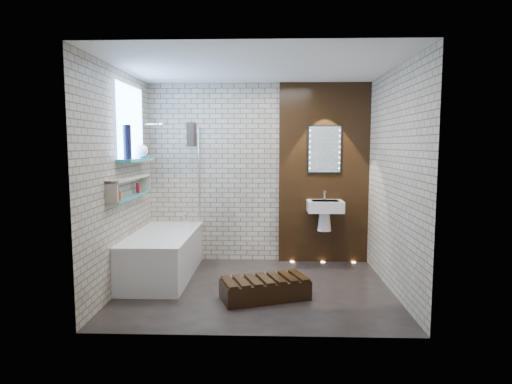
{
  "coord_description": "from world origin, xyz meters",
  "views": [
    {
      "loc": [
        0.17,
        -5.05,
        1.72
      ],
      "look_at": [
        0.0,
        0.15,
        1.15
      ],
      "focal_mm": 30.47,
      "sensor_mm": 36.0,
      "label": 1
    }
  ],
  "objects_px": {
    "walnut_step": "(265,289)",
    "bath_screen": "(195,177)",
    "washbasin": "(325,210)",
    "led_mirror": "(325,149)",
    "bathtub": "(163,254)"
  },
  "relations": [
    {
      "from": "led_mirror",
      "to": "walnut_step",
      "type": "distance_m",
      "value": 2.36
    },
    {
      "from": "bath_screen",
      "to": "led_mirror",
      "type": "distance_m",
      "value": 1.89
    },
    {
      "from": "walnut_step",
      "to": "bath_screen",
      "type": "bearing_deg",
      "value": 128.65
    },
    {
      "from": "bathtub",
      "to": "washbasin",
      "type": "bearing_deg",
      "value": 16.01
    },
    {
      "from": "led_mirror",
      "to": "bathtub",
      "type": "bearing_deg",
      "value": -160.22
    },
    {
      "from": "washbasin",
      "to": "led_mirror",
      "type": "relative_size",
      "value": 0.83
    },
    {
      "from": "bathtub",
      "to": "washbasin",
      "type": "height_order",
      "value": "washbasin"
    },
    {
      "from": "bath_screen",
      "to": "led_mirror",
      "type": "xyz_separation_m",
      "value": [
        1.82,
        0.34,
        0.37
      ]
    },
    {
      "from": "bathtub",
      "to": "led_mirror",
      "type": "distance_m",
      "value": 2.68
    },
    {
      "from": "bathtub",
      "to": "walnut_step",
      "type": "distance_m",
      "value": 1.57
    },
    {
      "from": "washbasin",
      "to": "walnut_step",
      "type": "bearing_deg",
      "value": -120.45
    },
    {
      "from": "bath_screen",
      "to": "bathtub",
      "type": "bearing_deg",
      "value": -128.9
    },
    {
      "from": "walnut_step",
      "to": "washbasin",
      "type": "bearing_deg",
      "value": 59.55
    },
    {
      "from": "washbasin",
      "to": "bathtub",
      "type": "bearing_deg",
      "value": -163.99
    },
    {
      "from": "washbasin",
      "to": "walnut_step",
      "type": "relative_size",
      "value": 0.6
    }
  ]
}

